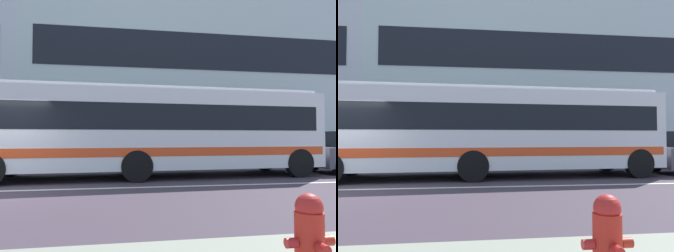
% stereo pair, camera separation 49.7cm
% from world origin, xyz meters
% --- Properties ---
extents(apartment_block_right, '(24.36, 8.45, 12.11)m').
position_xyz_m(apartment_block_right, '(9.51, 15.09, 6.06)').
color(apartment_block_right, silver).
rests_on(apartment_block_right, ground_plane).
extents(transit_bus, '(12.15, 3.25, 3.11)m').
position_xyz_m(transit_bus, '(4.57, 2.29, 1.72)').
color(transit_bus, white).
rests_on(transit_bus, ground_plane).
extents(fire_hydrant, '(0.45, 0.41, 0.76)m').
position_xyz_m(fire_hydrant, '(4.92, -6.31, 0.49)').
color(fire_hydrant, red).
rests_on(fire_hydrant, sidewalk_near).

